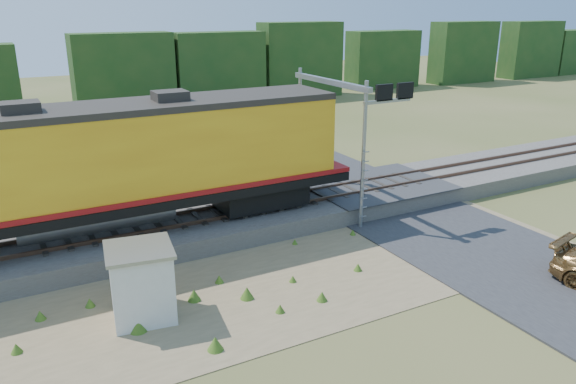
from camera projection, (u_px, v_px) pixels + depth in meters
ground at (322, 276)px, 21.03m from camera, size 140.00×140.00×0.00m
ballast at (254, 215)px, 25.89m from camera, size 70.00×5.00×0.80m
rails at (253, 206)px, 25.74m from camera, size 70.00×1.54×0.16m
dirt_shoulder at (269, 282)px, 20.53m from camera, size 26.00×8.00×0.03m
road at (448, 232)px, 24.79m from camera, size 7.00×66.00×0.86m
tree_line_north at (105, 79)px, 51.68m from camera, size 130.00×3.00×6.50m
weed_clumps at (235, 297)px, 19.53m from camera, size 15.00×6.20×0.56m
locomotive at (83, 166)px, 21.57m from camera, size 21.96×3.35×5.67m
shed at (142, 283)px, 17.88m from camera, size 2.35×2.35×2.45m
signal_gantry at (343, 110)px, 25.86m from camera, size 2.63×6.20×6.64m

